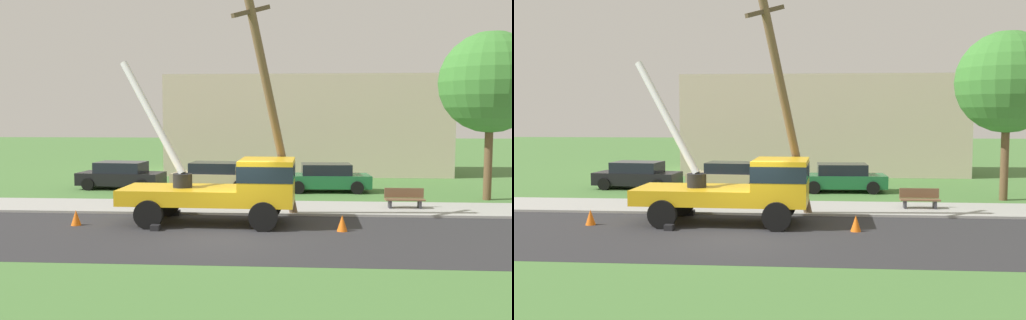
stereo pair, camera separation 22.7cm
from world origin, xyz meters
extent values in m
plane|color=#477538|center=(0.00, 12.00, 0.00)|extent=(120.00, 120.00, 0.00)
cube|color=#2B2B2D|center=(0.00, 0.00, 0.00)|extent=(80.00, 7.25, 0.01)
cube|color=#9E9E99|center=(0.00, 5.23, 0.05)|extent=(80.00, 3.20, 0.10)
cube|color=gold|center=(-2.03, 2.05, 1.02)|extent=(4.37, 2.53, 0.55)
cube|color=gold|center=(1.07, 1.96, 1.55)|extent=(1.97, 2.46, 1.60)
cube|color=#19232D|center=(1.07, 1.96, 1.90)|extent=(1.99, 2.48, 0.56)
cylinder|color=black|center=(-2.01, 2.05, 1.55)|extent=(0.70, 0.70, 0.50)
cylinder|color=silver|center=(-3.27, 2.74, 3.85)|extent=(2.85, 1.74, 4.26)
cube|color=black|center=(-2.67, 0.62, 0.10)|extent=(0.31, 0.31, 0.20)
cube|color=black|center=(-2.58, 3.52, 0.10)|extent=(0.31, 0.31, 0.20)
cylinder|color=black|center=(0.99, 0.76, 0.50)|extent=(1.00, 0.30, 1.00)
cylinder|color=black|center=(1.06, 3.16, 0.50)|extent=(1.00, 0.30, 1.00)
cylinder|color=black|center=(-2.98, 0.88, 0.50)|extent=(1.00, 0.30, 1.00)
cylinder|color=black|center=(-2.90, 3.28, 0.50)|extent=(1.00, 0.30, 1.00)
cylinder|color=brown|center=(1.15, 2.97, 4.31)|extent=(2.21, 2.35, 8.71)
cube|color=brown|center=(0.47, 2.24, 7.58)|extent=(1.32, 1.40, 0.67)
cone|color=orange|center=(3.66, 0.94, 0.28)|extent=(0.36, 0.36, 0.56)
cone|color=orange|center=(-5.71, 1.30, 0.28)|extent=(0.36, 0.36, 0.56)
cube|color=black|center=(-7.08, 10.94, 0.55)|extent=(4.55, 2.21, 0.65)
cube|color=black|center=(-7.08, 10.94, 1.15)|extent=(2.61, 1.88, 0.55)
cylinder|color=black|center=(-5.72, 9.91, 0.32)|extent=(0.64, 0.22, 0.64)
cylinder|color=black|center=(-5.55, 11.70, 0.32)|extent=(0.64, 0.22, 0.64)
cylinder|color=black|center=(-8.61, 10.18, 0.32)|extent=(0.64, 0.22, 0.64)
cylinder|color=black|center=(-8.44, 11.98, 0.32)|extent=(0.64, 0.22, 0.64)
cube|color=tan|center=(-2.11, 11.01, 0.55)|extent=(4.54, 2.17, 0.65)
cube|color=black|center=(-2.11, 11.01, 1.15)|extent=(2.60, 1.86, 0.55)
cylinder|color=black|center=(-0.74, 9.99, 0.32)|extent=(0.64, 0.22, 0.64)
cylinder|color=black|center=(-0.58, 11.79, 0.32)|extent=(0.64, 0.22, 0.64)
cylinder|color=black|center=(-3.63, 10.24, 0.32)|extent=(0.64, 0.22, 0.64)
cylinder|color=black|center=(-3.48, 12.04, 0.32)|extent=(0.64, 0.22, 0.64)
cube|color=#1E6638|center=(3.64, 10.61, 0.55)|extent=(4.46, 1.97, 0.65)
cube|color=black|center=(3.64, 10.61, 1.15)|extent=(2.52, 1.75, 0.55)
cylinder|color=black|center=(5.12, 9.77, 0.32)|extent=(0.64, 0.22, 0.64)
cylinder|color=black|center=(5.05, 11.57, 0.32)|extent=(0.64, 0.22, 0.64)
cylinder|color=black|center=(2.22, 9.66, 0.32)|extent=(0.64, 0.22, 0.64)
cylinder|color=black|center=(2.15, 11.46, 0.32)|extent=(0.64, 0.22, 0.64)
cube|color=brown|center=(6.56, 5.23, 0.45)|extent=(1.60, 0.44, 0.06)
cube|color=brown|center=(6.56, 5.43, 0.70)|extent=(1.60, 0.06, 0.40)
cube|color=#333338|center=(5.96, 5.23, 0.23)|extent=(0.10, 0.40, 0.45)
cube|color=#333338|center=(7.16, 5.23, 0.23)|extent=(0.10, 0.40, 0.45)
cylinder|color=brown|center=(10.90, 8.38, 2.51)|extent=(0.36, 0.36, 5.03)
sphere|color=#3D7F33|center=(10.90, 8.38, 5.38)|extent=(4.60, 4.60, 4.60)
cube|color=beige|center=(2.78, 19.83, 3.20)|extent=(18.00, 6.00, 6.40)
camera|label=1|loc=(2.04, -17.92, 3.99)|focal=39.42mm
camera|label=2|loc=(2.26, -17.90, 3.99)|focal=39.42mm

